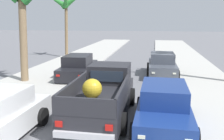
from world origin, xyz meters
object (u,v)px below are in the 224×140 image
Objects in this scene: car_right_near at (164,108)px; palm_tree_left_fore at (65,5)px; car_left_mid at (162,65)px; car_right_mid at (78,68)px; pickup_truck at (103,95)px.

palm_tree_left_fore is at bearing 120.87° from car_right_near.
car_left_mid is 0.70× the size of palm_tree_left_fore.
car_left_mid is (0.16, 8.40, 0.00)m from car_right_near.
car_left_mid is 5.64m from car_right_mid.
pickup_truck is 6.42m from car_right_mid.
car_right_mid is at bearing 116.39° from pickup_truck.
pickup_truck is 16.53m from palm_tree_left_fore.
car_right_mid is at bearing -160.88° from car_left_mid.
palm_tree_left_fore is (-6.80, 14.44, 4.31)m from pickup_truck.
car_right_mid is (-5.32, -1.85, 0.00)m from car_left_mid.
car_right_near is 18.29m from palm_tree_left_fore.
palm_tree_left_fore reaches higher than car_left_mid.
pickup_truck is at bearing 160.90° from car_right_near.
car_right_near is 1.00× the size of car_left_mid.
car_right_mid is 10.50m from palm_tree_left_fore.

